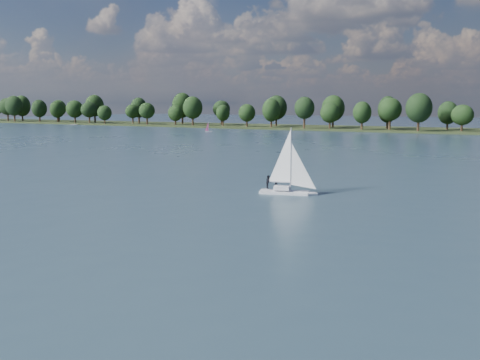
# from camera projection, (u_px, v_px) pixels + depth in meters

# --- Properties ---
(ground) EXTENTS (700.00, 700.00, 0.00)m
(ground) POSITION_uv_depth(u_px,v_px,m) (411.00, 157.00, 113.14)
(ground) COLOR #233342
(ground) RESTS_ON ground
(far_shore) EXTENTS (660.00, 40.00, 1.50)m
(far_shore) POSITION_uv_depth(u_px,v_px,m) (465.00, 132.00, 211.06)
(far_shore) COLOR black
(far_shore) RESTS_ON ground
(sailboat) EXTENTS (6.85, 3.30, 8.69)m
(sailboat) POSITION_uv_depth(u_px,v_px,m) (285.00, 175.00, 66.48)
(sailboat) COLOR silver
(sailboat) RESTS_ON ground
(dinghy_pink) EXTENTS (2.67, 2.37, 4.13)m
(dinghy_pink) POSITION_uv_depth(u_px,v_px,m) (209.00, 129.00, 210.43)
(dinghy_pink) COLOR white
(dinghy_pink) RESTS_ON ground
(pontoon) EXTENTS (4.35, 2.86, 0.50)m
(pontoon) POSITION_uv_depth(u_px,v_px,m) (75.00, 125.00, 278.92)
(pontoon) COLOR #5D6063
(pontoon) RESTS_ON ground
(treeline) EXTENTS (563.08, 74.39, 17.55)m
(treeline) POSITION_uv_depth(u_px,v_px,m) (439.00, 111.00, 210.84)
(treeline) COLOR black
(treeline) RESTS_ON ground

